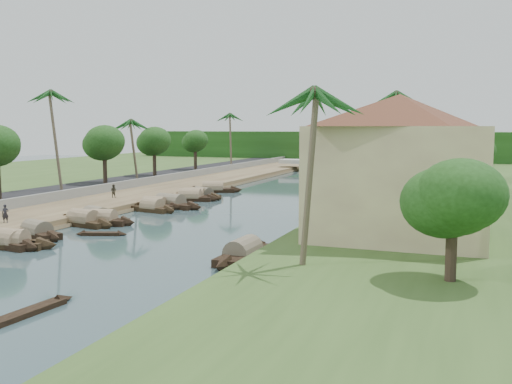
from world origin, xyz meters
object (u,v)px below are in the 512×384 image
(building_near, at_px, (398,167))
(sampan_1, at_px, (9,242))
(person_near, at_px, (5,214))
(bridge, at_px, (347,164))

(building_near, relative_size, sampan_1, 2.15)
(person_near, bearing_deg, building_near, -19.93)
(sampan_1, bearing_deg, bridge, 93.36)
(sampan_1, relative_size, person_near, 4.27)
(bridge, distance_m, building_near, 76.54)
(building_near, xyz_separation_m, sampan_1, (-27.95, -7.42, -5.97))
(sampan_1, bearing_deg, person_near, 145.68)
(building_near, bearing_deg, sampan_1, -165.13)
(bridge, height_order, building_near, building_near)
(sampan_1, bearing_deg, building_near, 24.51)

